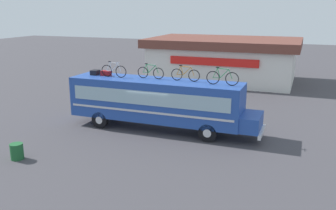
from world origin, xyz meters
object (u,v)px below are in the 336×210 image
object	(u,v)px
rooftop_bicycle_2	(151,72)
trash_bin	(17,151)
rooftop_bicycle_4	(222,78)
rooftop_bicycle_1	(114,71)
luggage_bag_1	(95,72)
rooftop_bicycle_3	(185,74)
bus	(158,101)
luggage_bag_2	(106,73)

from	to	relation	value
rooftop_bicycle_2	trash_bin	world-z (taller)	rooftop_bicycle_2
rooftop_bicycle_4	trash_bin	world-z (taller)	rooftop_bicycle_4
rooftop_bicycle_1	trash_bin	xyz separation A→B (m)	(-1.77, -6.54, -3.00)
luggage_bag_1	rooftop_bicycle_3	bearing A→B (deg)	1.00
luggage_bag_1	rooftop_bicycle_2	xyz separation A→B (m)	(3.75, 0.06, 0.23)
luggage_bag_1	bus	bearing A→B (deg)	-2.99
luggage_bag_2	rooftop_bicycle_2	distance (m)	2.97
luggage_bag_1	rooftop_bicycle_2	distance (m)	3.76
bus	luggage_bag_1	xyz separation A→B (m)	(-4.34, 0.23, 1.38)
rooftop_bicycle_2	bus	bearing A→B (deg)	-26.17
rooftop_bicycle_4	rooftop_bicycle_2	bearing A→B (deg)	175.58
luggage_bag_2	rooftop_bicycle_3	world-z (taller)	rooftop_bicycle_3
rooftop_bicycle_4	rooftop_bicycle_1	bearing A→B (deg)	-179.97
luggage_bag_1	rooftop_bicycle_1	xyz separation A→B (m)	(1.48, -0.28, 0.25)
rooftop_bicycle_4	luggage_bag_2	bearing A→B (deg)	178.08
bus	rooftop_bicycle_3	size ratio (longest dim) A/B	6.67
luggage_bag_2	bus	bearing A→B (deg)	-3.15
luggage_bag_1	rooftop_bicycle_2	world-z (taller)	rooftop_bicycle_2
rooftop_bicycle_4	trash_bin	distance (m)	11.09
rooftop_bicycle_1	trash_bin	distance (m)	7.41
bus	rooftop_bicycle_1	distance (m)	3.29
rooftop_bicycle_3	trash_bin	world-z (taller)	rooftop_bicycle_3
luggage_bag_2	rooftop_bicycle_1	size ratio (longest dim) A/B	0.35
rooftop_bicycle_1	rooftop_bicycle_2	bearing A→B (deg)	8.58
bus	luggage_bag_2	distance (m)	3.81
luggage_bag_1	trash_bin	distance (m)	7.36
rooftop_bicycle_2	trash_bin	bearing A→B (deg)	-120.41
luggage_bag_2	rooftop_bicycle_1	xyz separation A→B (m)	(0.69, -0.25, 0.24)
luggage_bag_1	luggage_bag_2	xyz separation A→B (m)	(0.79, -0.03, 0.00)
bus	luggage_bag_1	bearing A→B (deg)	177.01
bus	rooftop_bicycle_2	bearing A→B (deg)	153.83
trash_bin	rooftop_bicycle_2	bearing A→B (deg)	59.59
bus	rooftop_bicycle_1	bearing A→B (deg)	-178.90
rooftop_bicycle_3	rooftop_bicycle_4	bearing A→B (deg)	-9.65
rooftop_bicycle_3	rooftop_bicycle_4	size ratio (longest dim) A/B	0.96
rooftop_bicycle_1	rooftop_bicycle_3	world-z (taller)	rooftop_bicycle_1
rooftop_bicycle_2	rooftop_bicycle_4	distance (m)	4.40
rooftop_bicycle_2	luggage_bag_1	bearing A→B (deg)	-179.07
luggage_bag_1	trash_bin	size ratio (longest dim) A/B	0.70
rooftop_bicycle_1	rooftop_bicycle_3	size ratio (longest dim) A/B	0.98
luggage_bag_2	rooftop_bicycle_3	xyz separation A→B (m)	(5.10, 0.13, 0.23)
luggage_bag_2	rooftop_bicycle_1	distance (m)	0.77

